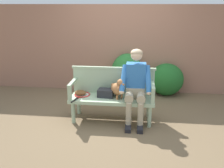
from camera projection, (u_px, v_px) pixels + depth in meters
ground_plane at (112, 119)px, 4.56m from camera, size 40.00×40.00×0.00m
brick_garden_fence at (120, 48)px, 5.93m from camera, size 8.00×0.30×2.04m
hedge_bush_far_left at (127, 74)px, 5.76m from camera, size 0.75×0.56×0.96m
hedge_bush_far_right at (166, 79)px, 5.69m from camera, size 0.78×0.64×0.75m
garden_bench at (112, 100)px, 4.44m from camera, size 1.50×0.53×0.44m
bench_backrest at (113, 80)px, 4.56m from camera, size 1.54×0.06×0.50m
bench_armrest_left_end at (71, 87)px, 4.35m from camera, size 0.06×0.53×0.28m
bench_armrest_right_end at (153, 90)px, 4.20m from camera, size 0.06×0.53×0.28m
person_seated at (136, 84)px, 4.28m from camera, size 0.56×0.66×1.31m
dog_on_bench at (118, 88)px, 4.33m from camera, size 0.31×0.34×0.37m
tennis_racket at (82, 95)px, 4.50m from camera, size 0.35×0.58×0.03m
baseball_glove at (80, 93)px, 4.51m from camera, size 0.26×0.22×0.09m
sports_bag at (106, 93)px, 4.44m from camera, size 0.30×0.23×0.14m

